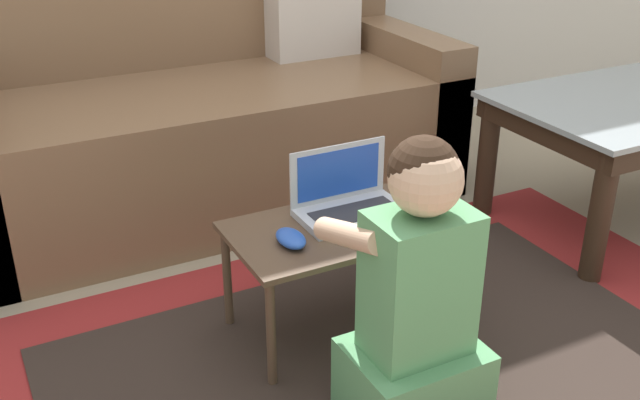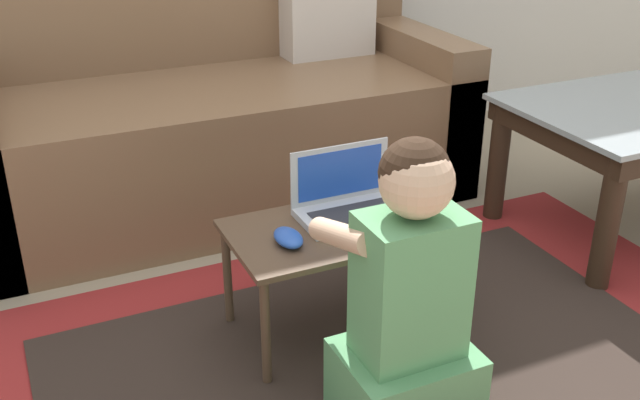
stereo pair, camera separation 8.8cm
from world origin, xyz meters
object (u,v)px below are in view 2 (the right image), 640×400
laptop (350,204)px  person_seated (408,306)px  laptop_desk (338,238)px  computer_mouse (288,238)px  couch (216,119)px

laptop → person_seated: 0.45m
laptop_desk → person_seated: bearing=-93.3°
computer_mouse → laptop_desk: bearing=12.6°
couch → computer_mouse: couch is taller
couch → laptop: size_ratio=6.19×
person_seated → couch: bearing=90.2°
laptop_desk → computer_mouse: computer_mouse is taller
couch → laptop: 0.96m
laptop → person_seated: size_ratio=0.41×
computer_mouse → person_seated: person_seated is taller
laptop_desk → laptop: 0.10m
laptop → person_seated: (-0.08, -0.44, -0.04)m
laptop → computer_mouse: 0.23m
couch → laptop_desk: couch is taller
computer_mouse → person_seated: (0.14, -0.36, -0.02)m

